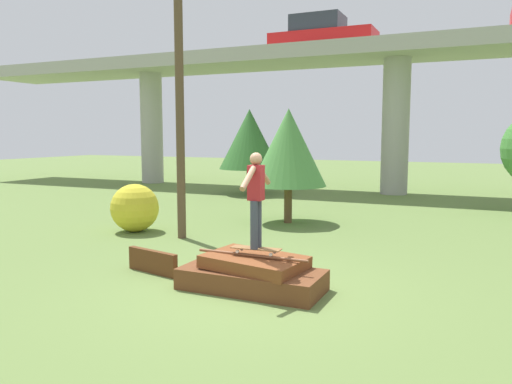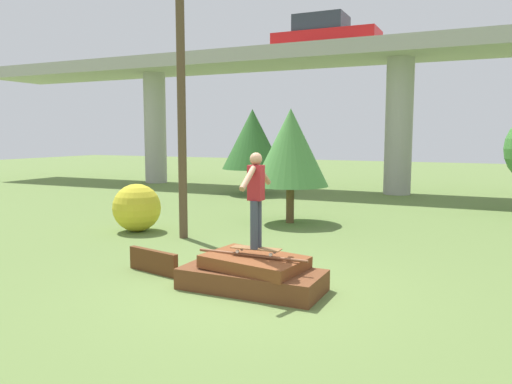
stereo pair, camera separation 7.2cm
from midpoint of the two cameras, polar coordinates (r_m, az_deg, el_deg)
ground_plane at (r=8.09m, az=-0.76°, el=-11.10°), size 80.00×80.00×0.00m
scrap_pile at (r=8.03m, az=-0.66°, el=-9.39°), size 2.27×1.23×0.58m
scrap_plank_loose at (r=9.15m, az=-11.96°, el=-7.80°), size 1.16×0.35×0.41m
skateboard at (r=7.95m, az=-0.26°, el=-6.50°), size 0.82×0.27×0.09m
skater at (r=7.79m, az=-0.27°, el=-0.19°), size 0.23×1.17×1.51m
highway_overpass at (r=21.56m, az=15.78°, el=13.95°), size 44.00×3.69×6.14m
car_on_overpass_mid at (r=22.53m, az=7.38°, el=17.35°), size 4.46×1.78×1.36m
utility_pole at (r=11.99m, az=-8.98°, el=15.27°), size 1.30×0.20×8.32m
tree_behind_left at (r=20.54m, az=-0.85°, el=6.05°), size 2.49×2.49×3.49m
tree_behind_right at (r=13.82m, az=3.58°, el=5.09°), size 2.11×2.11×3.17m
bush_yellow_flowering at (r=13.02m, az=-13.84°, el=-1.77°), size 1.22×1.22×1.22m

